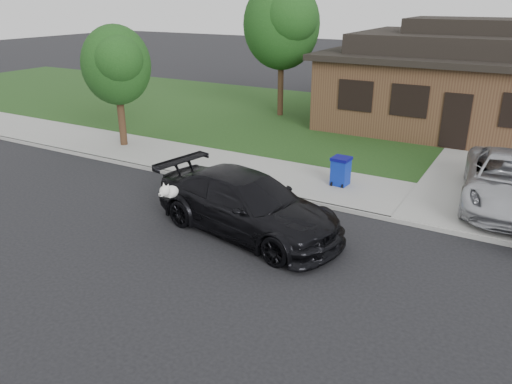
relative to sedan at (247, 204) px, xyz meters
The scene contains 11 objects.
ground 1.47m from the sedan, 125.06° to the right, with size 120.00×120.00×0.00m, color black.
sidewalk 4.10m from the sedan, 100.26° to the left, with size 60.00×3.00×0.12m, color gray.
curb 2.67m from the sedan, 106.21° to the left, with size 60.00×0.12×0.12m, color gray.
lawn 12.02m from the sedan, 93.44° to the left, with size 60.00×13.00×0.13m, color #193814.
driveway 10.44m from the sedan, 59.53° to the left, with size 4.50×13.00×0.14m, color gray.
sedan is the anchor object (origin of this frame).
minivan 7.43m from the sedan, 41.07° to the left, with size 2.37×5.13×1.43m, color #B4B6BB.
recycling_bin 4.25m from the sedan, 77.33° to the left, with size 0.57×0.59×0.89m.
house 14.42m from the sedan, 76.79° to the left, with size 12.60×8.60×4.65m.
tree_0 13.41m from the sedan, 113.10° to the left, with size 3.78×3.60×6.34m.
tree_2 9.41m from the sedan, 153.24° to the left, with size 2.73×2.60×4.59m.
Camera 1 is at (6.67, -8.89, 5.64)m, focal length 35.00 mm.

